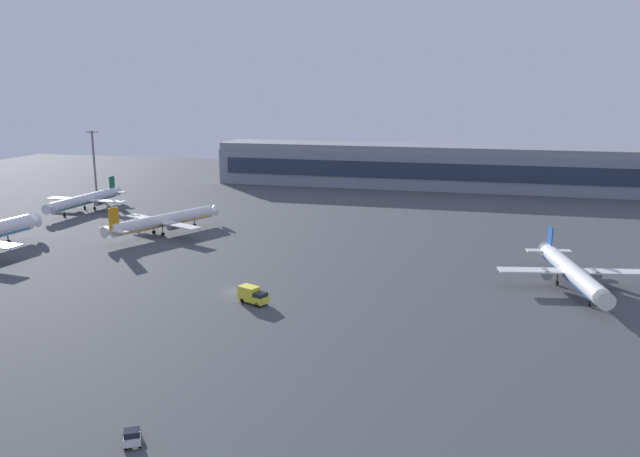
{
  "coord_description": "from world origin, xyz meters",
  "views": [
    {
      "loc": [
        43.78,
        -105.29,
        37.94
      ],
      "look_at": [
        6.71,
        39.25,
        4.0
      ],
      "focal_mm": 34.71,
      "sensor_mm": 36.0,
      "label": 1
    }
  ],
  "objects_px": {
    "airplane_far_stand": "(571,271)",
    "pushback_tug": "(132,438)",
    "apron_light_central": "(94,158)",
    "airplane_near_gate": "(163,221)",
    "airplane_taxiway_distant": "(86,200)",
    "catering_truck": "(253,295)"
  },
  "relations": [
    {
      "from": "apron_light_central",
      "to": "airplane_taxiway_distant",
      "type": "bearing_deg",
      "value": -62.76
    },
    {
      "from": "airplane_near_gate",
      "to": "pushback_tug",
      "type": "relative_size",
      "value": 9.62
    },
    {
      "from": "airplane_near_gate",
      "to": "pushback_tug",
      "type": "height_order",
      "value": "airplane_near_gate"
    },
    {
      "from": "airplane_near_gate",
      "to": "pushback_tug",
      "type": "bearing_deg",
      "value": -39.43
    },
    {
      "from": "airplane_far_stand",
      "to": "airplane_near_gate",
      "type": "height_order",
      "value": "airplane_near_gate"
    },
    {
      "from": "airplane_near_gate",
      "to": "catering_truck",
      "type": "bearing_deg",
      "value": -23.04
    },
    {
      "from": "airplane_near_gate",
      "to": "airplane_taxiway_distant",
      "type": "height_order",
      "value": "airplane_near_gate"
    },
    {
      "from": "airplane_near_gate",
      "to": "apron_light_central",
      "type": "height_order",
      "value": "apron_light_central"
    },
    {
      "from": "airplane_far_stand",
      "to": "pushback_tug",
      "type": "xyz_separation_m",
      "value": [
        -53.17,
        -69.82,
        -2.36
      ]
    },
    {
      "from": "catering_truck",
      "to": "airplane_taxiway_distant",
      "type": "bearing_deg",
      "value": -108.19
    },
    {
      "from": "airplane_taxiway_distant",
      "to": "catering_truck",
      "type": "xyz_separation_m",
      "value": [
        81.92,
        -68.88,
        -1.84
      ]
    },
    {
      "from": "airplane_taxiway_distant",
      "to": "apron_light_central",
      "type": "height_order",
      "value": "apron_light_central"
    },
    {
      "from": "airplane_near_gate",
      "to": "airplane_taxiway_distant",
      "type": "xyz_separation_m",
      "value": [
        -39.7,
        23.32,
        -0.1
      ]
    },
    {
      "from": "airplane_far_stand",
      "to": "catering_truck",
      "type": "distance_m",
      "value": 61.32
    },
    {
      "from": "airplane_taxiway_distant",
      "to": "pushback_tug",
      "type": "height_order",
      "value": "airplane_taxiway_distant"
    },
    {
      "from": "airplane_far_stand",
      "to": "pushback_tug",
      "type": "distance_m",
      "value": 87.79
    },
    {
      "from": "airplane_taxiway_distant",
      "to": "apron_light_central",
      "type": "distance_m",
      "value": 29.46
    },
    {
      "from": "airplane_far_stand",
      "to": "catering_truck",
      "type": "height_order",
      "value": "airplane_far_stand"
    },
    {
      "from": "airplane_near_gate",
      "to": "pushback_tug",
      "type": "distance_m",
      "value": 102.63
    },
    {
      "from": "airplane_far_stand",
      "to": "apron_light_central",
      "type": "relative_size",
      "value": 1.5
    },
    {
      "from": "airplane_taxiway_distant",
      "to": "catering_truck",
      "type": "distance_m",
      "value": 107.05
    },
    {
      "from": "airplane_taxiway_distant",
      "to": "catering_truck",
      "type": "relative_size",
      "value": 5.76
    }
  ]
}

